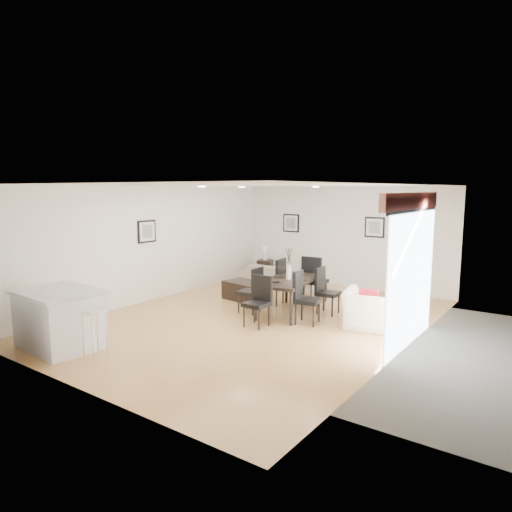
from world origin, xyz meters
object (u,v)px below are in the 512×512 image
Objects in this scene: dining_table at (289,283)px; bar_stool at (94,316)px; dining_chair_wnear at (253,288)px; dining_chair_wfar at (276,279)px; dining_chair_efar at (325,288)px; dining_chair_head at (259,298)px; dining_chair_foot at (313,277)px; armchair at (375,310)px; dining_chair_enear at (303,295)px; kitchen_island at (59,319)px; coffee_table at (247,291)px; sofa at (280,276)px; side_table at (265,269)px.

dining_table is 2.32× the size of bar_stool.
dining_chair_wnear is at bearing 83.84° from bar_stool.
dining_chair_wfar is 1.09× the size of dining_chair_efar.
dining_chair_head is (0.62, -0.66, -0.01)m from dining_chair_wnear.
dining_chair_efar is 0.89m from dining_chair_foot.
dining_chair_efar is at bearing -32.35° from armchair.
dining_chair_efar is 0.89× the size of dining_chair_foot.
dining_chair_enear is at bearing 44.65° from dining_chair_wfar.
dining_chair_efar is 1.65m from dining_chair_head.
kitchen_island is at bearing -125.87° from dining_table.
dining_table is at bearing 86.59° from dining_chair_foot.
kitchen_island is at bearing -87.61° from coffee_table.
dining_chair_wfar is (-2.53, 0.46, 0.23)m from armchair.
armchair is 1.03× the size of dining_chair_foot.
dining_table is at bearing 122.03° from dining_chair_efar.
armchair is 0.60× the size of dining_table.
dining_table is at bearing 118.54° from dining_chair_wnear.
armchair is 5.00m from bar_stool.
armchair is at bearing 147.25° from dining_chair_foot.
bar_stool is (0.50, -6.08, 0.39)m from sofa.
dining_chair_wnear reaches higher than armchair.
dining_chair_enear is 1.86× the size of side_table.
bar_stool is (-0.40, -4.50, 0.10)m from dining_chair_wfar.
bar_stool is at bearing 89.30° from sofa.
dining_chair_wfar reaches higher than dining_chair_efar.
dining_chair_wnear is 1.64m from dining_chair_foot.
armchair is 1.16× the size of dining_chair_head.
dining_chair_enear is (0.62, -0.46, -0.09)m from dining_table.
dining_chair_head is at bearing 71.09° from bar_stool.
dining_chair_enear is at bearing 108.59° from dining_chair_foot.
sofa is 1.93× the size of coffee_table.
dining_chair_wfar is 0.97× the size of dining_chair_foot.
dining_chair_head is at bearing -99.82° from dining_table.
dining_table reaches higher than coffee_table.
coffee_table is at bearing 21.85° from dining_chair_foot.
kitchen_island reaches higher than dining_table.
dining_chair_enear reaches higher than dining_chair_wnear.
sofa is at bearing -35.40° from dining_chair_foot.
sofa is at bearing -37.40° from side_table.
armchair reaches higher than side_table.
dining_table is 1.92× the size of dining_chair_wnear.
side_table is at bearing 122.29° from dining_table.
dining_chair_wfar is 0.89m from coffee_table.
kitchen_island reaches higher than side_table.
side_table is (-4.47, 2.85, -0.09)m from armchair.
bar_stool is (-0.39, -3.61, 0.15)m from dining_chair_wnear.
dining_chair_enear reaches higher than armchair.
dining_chair_wnear is 1.21m from coffee_table.
dining_chair_enear is 3.94m from bar_stool.
kitchen_island is at bearing 146.77° from dining_chair_efar.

